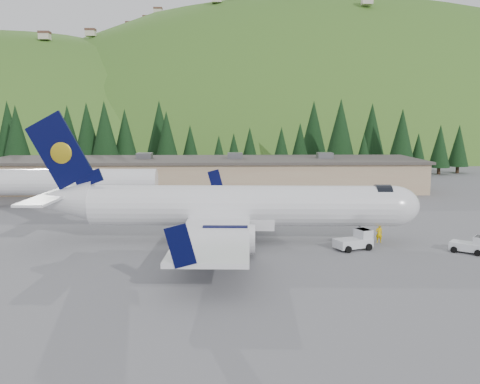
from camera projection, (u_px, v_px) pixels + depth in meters
name	position (u px, v px, depth m)	size (l,w,h in m)	color
ground	(242.00, 241.00, 51.95)	(600.00, 600.00, 0.00)	#5A5A5F
airliner	(230.00, 207.00, 51.50)	(37.93, 35.55, 12.60)	white
second_airliner	(54.00, 181.00, 72.63)	(27.50, 11.00, 10.05)	white
baggage_tug_a	(356.00, 241.00, 48.76)	(3.74, 2.97, 1.79)	silver
baggage_tug_b	(472.00, 245.00, 47.35)	(3.28, 3.00, 1.59)	silver
terminal_building	(205.00, 174.00, 89.07)	(71.00, 17.00, 6.10)	tan
ramp_worker	(379.00, 233.00, 51.27)	(0.66, 0.43, 1.82)	#FFCB03
tree_line	(176.00, 137.00, 110.13)	(114.09, 18.04, 14.43)	black
hills	(335.00, 306.00, 270.13)	(614.00, 330.00, 300.00)	#31601D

